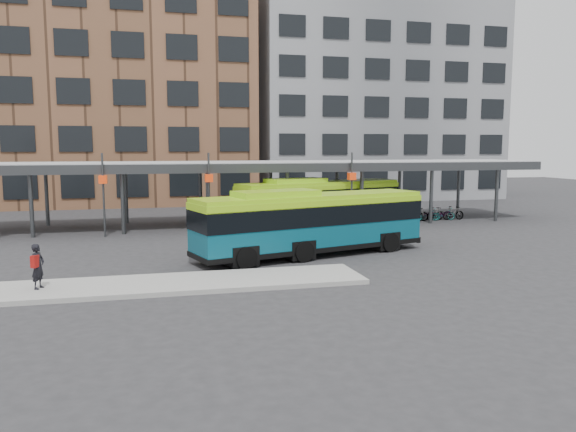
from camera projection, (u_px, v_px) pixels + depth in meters
name	position (u px, v px, depth m)	size (l,w,h in m)	color
ground	(300.00, 263.00, 25.06)	(120.00, 120.00, 0.00)	#28282B
boarding_island	(178.00, 283.00, 20.85)	(14.00, 3.00, 0.18)	gray
canopy	(249.00, 166.00, 36.97)	(40.00, 6.53, 4.80)	#999B9E
building_brick	(107.00, 84.00, 52.18)	(26.00, 14.00, 22.00)	brown
building_grey	(368.00, 100.00, 58.48)	(24.00, 14.00, 20.00)	slate
bus_front	(311.00, 221.00, 26.50)	(11.75, 5.55, 3.18)	#084A5E
bus_rear	(319.00, 201.00, 36.59)	(11.67, 5.96, 3.17)	#084A5E
pedestrian	(38.00, 266.00, 19.64)	(0.56, 0.68, 1.60)	black
bike_rack	(431.00, 214.00, 39.30)	(5.06, 1.01, 0.97)	slate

